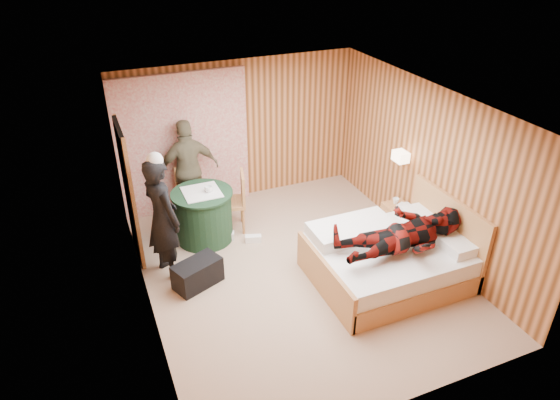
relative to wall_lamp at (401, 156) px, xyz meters
name	(u,v)px	position (x,y,z in m)	size (l,w,h in m)	color
floor	(297,271)	(-1.92, -0.45, -1.30)	(4.20, 5.00, 0.01)	tan
ceiling	(301,106)	(-1.92, -0.45, 1.20)	(4.20, 5.00, 0.01)	white
wall_back	(239,131)	(-1.92, 2.05, -0.05)	(4.20, 0.02, 2.50)	#CA814D
wall_left	(139,229)	(-4.02, -0.45, -0.05)	(0.02, 5.00, 2.50)	#CA814D
wall_right	(428,169)	(0.18, -0.45, -0.05)	(0.02, 5.00, 2.50)	#CA814D
curtain	(184,144)	(-2.92, 1.98, -0.10)	(2.20, 0.08, 2.40)	silver
doorway	(129,193)	(-3.98, 0.95, -0.28)	(0.06, 0.90, 2.05)	black
wall_lamp	(401,156)	(0.00, 0.00, 0.00)	(0.26, 0.24, 0.16)	gold
bed	(389,258)	(-0.80, -1.07, -0.98)	(2.04, 1.61, 1.10)	tan
nightstand	(398,221)	(-0.04, -0.20, -1.03)	(0.39, 0.53, 0.52)	tan
round_table	(204,215)	(-2.93, 0.90, -0.87)	(0.95, 0.95, 0.85)	#1E4225
chair_far	(191,188)	(-2.95, 1.65, -0.76)	(0.49, 0.49, 0.93)	tan
chair_near	(236,197)	(-2.37, 0.99, -0.72)	(0.55, 0.55, 1.01)	tan
duffel_bag	(198,273)	(-3.33, -0.20, -1.11)	(0.66, 0.35, 0.38)	black
sneaker_left	(225,236)	(-2.66, 0.74, -1.23)	(0.30, 0.12, 0.13)	white
sneaker_right	(253,239)	(-2.26, 0.50, -1.24)	(0.25, 0.10, 0.11)	white
woman_standing	(163,218)	(-3.65, 0.26, -0.40)	(0.66, 0.43, 1.80)	black
man_at_table	(189,170)	(-2.93, 1.70, -0.44)	(1.01, 0.42, 1.72)	#71674B
man_on_bed	(406,226)	(-0.77, -1.29, -0.32)	(1.77, 0.67, 0.86)	#650D09
book_lower	(402,208)	(-0.04, -0.25, -0.77)	(0.17, 0.22, 0.02)	white
book_upper	(402,207)	(-0.04, -0.25, -0.75)	(0.16, 0.22, 0.02)	white
cup_nightstand	(396,201)	(-0.04, -0.07, -0.74)	(0.10, 0.10, 0.09)	white
cup_table	(209,189)	(-2.83, 0.85, -0.41)	(0.12, 0.12, 0.10)	white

